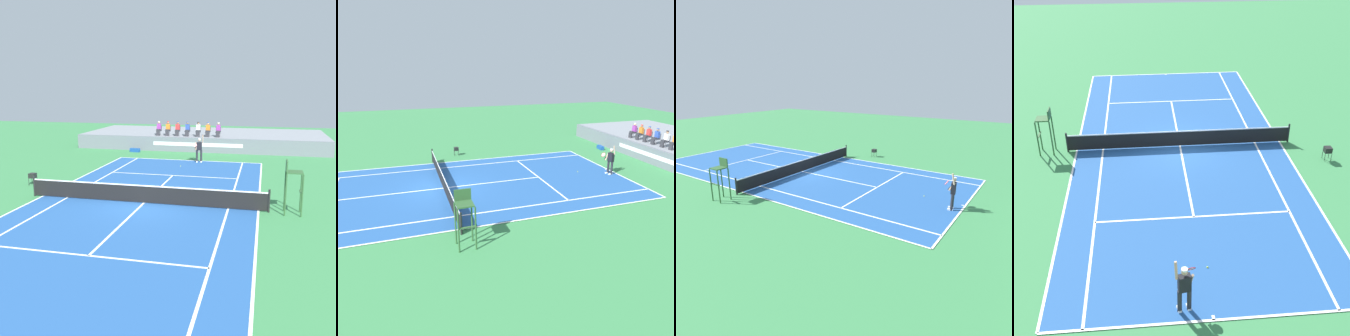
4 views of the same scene
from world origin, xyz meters
TOP-DOWN VIEW (x-y plane):
  - ground_plane at (0.00, 0.00)m, footprint 80.00×80.00m
  - court at (0.00, 0.00)m, footprint 11.08×23.88m
  - net at (0.00, 0.00)m, footprint 11.98×0.10m
  - barrier_wall at (0.00, 15.93)m, footprint 22.25×0.25m
  - bleacher_platform at (0.00, 20.57)m, footprint 22.25×9.04m
  - spectator_seated_0 at (-3.71, 16.96)m, footprint 0.44×0.60m
  - spectator_seated_1 at (-2.87, 16.96)m, footprint 0.44×0.60m
  - spectator_seated_2 at (-1.98, 16.96)m, footprint 0.44×0.60m
  - spectator_seated_3 at (-1.08, 16.96)m, footprint 0.44×0.60m
  - spectator_seated_4 at (-0.11, 16.96)m, footprint 0.44×0.60m
  - spectator_seated_5 at (0.75, 16.96)m, footprint 0.44×0.60m
  - spectator_seated_6 at (1.66, 16.96)m, footprint 0.44×0.60m
  - tennis_player at (0.89, 11.38)m, footprint 0.75×0.72m
  - tennis_ball at (-0.14, 9.49)m, footprint 0.07×0.07m
  - umpire_chair at (6.91, 0.00)m, footprint 0.77×0.77m
  - equipment_bag at (-5.32, 14.89)m, footprint 0.94×0.44m
  - ball_hopper at (-7.35, 2.11)m, footprint 0.36×0.36m

SIDE VIEW (x-z plane):
  - ground_plane at x=0.00m, z-range 0.00..0.00m
  - court at x=0.00m, z-range 0.00..0.02m
  - tennis_ball at x=-0.14m, z-range 0.00..0.07m
  - equipment_bag at x=-5.32m, z-range 0.00..0.32m
  - net at x=0.00m, z-range -0.01..1.06m
  - ball_hopper at x=-7.35m, z-range 0.22..0.92m
  - bleacher_platform at x=0.00m, z-range 0.00..1.26m
  - barrier_wall at x=0.00m, z-range 0.00..1.26m
  - tennis_player at x=0.89m, z-range -0.05..2.04m
  - umpire_chair at x=6.91m, z-range 0.34..2.78m
  - spectator_seated_0 at x=-3.71m, z-range 1.24..2.50m
  - spectator_seated_1 at x=-2.87m, z-range 1.24..2.50m
  - spectator_seated_2 at x=-1.98m, z-range 1.24..2.50m
  - spectator_seated_3 at x=-1.08m, z-range 1.24..2.50m
  - spectator_seated_4 at x=-0.11m, z-range 1.24..2.50m
  - spectator_seated_5 at x=0.75m, z-range 1.24..2.50m
  - spectator_seated_6 at x=1.66m, z-range 1.24..2.50m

